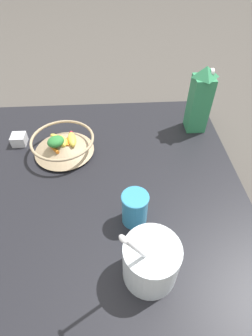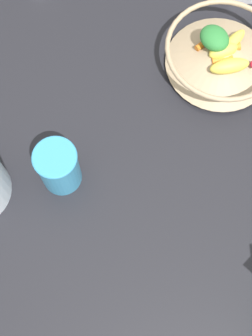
{
  "view_description": "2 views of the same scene",
  "coord_description": "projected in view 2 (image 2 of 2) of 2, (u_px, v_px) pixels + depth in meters",
  "views": [
    {
      "loc": [
        -0.59,
        -0.06,
        0.71
      ],
      "look_at": [
        -0.03,
        -0.09,
        0.14
      ],
      "focal_mm": 28.0,
      "sensor_mm": 36.0,
      "label": 1
    },
    {
      "loc": [
        -0.04,
        -0.38,
        0.89
      ],
      "look_at": [
        -0.04,
        -0.11,
        0.09
      ],
      "focal_mm": 50.0,
      "sensor_mm": 36.0,
      "label": 2
    }
  ],
  "objects": [
    {
      "name": "countertop",
      "position": [
        144.0,
        128.0,
        0.94
      ],
      "size": [
        0.96,
        0.96,
        0.05
      ],
      "color": "black",
      "rests_on": "ground_plane"
    },
    {
      "name": "fruit_bowl",
      "position": [
        222.0,
        55.0,
        0.92
      ],
      "size": [
        0.23,
        0.23,
        0.09
      ],
      "color": "tan",
      "rests_on": "countertop"
    },
    {
      "name": "ground_plane",
      "position": [
        144.0,
        133.0,
        0.96
      ],
      "size": [
        6.0,
        6.0,
        0.0
      ],
      "primitive_type": "plane",
      "color": "#4C4742"
    },
    {
      "name": "drinking_cup",
      "position": [
        58.0,
        167.0,
        0.83
      ],
      "size": [
        0.08,
        0.08,
        0.11
      ],
      "color": "#3893C6",
      "rests_on": "countertop"
    }
  ]
}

